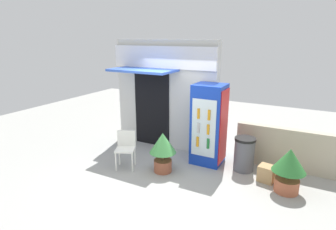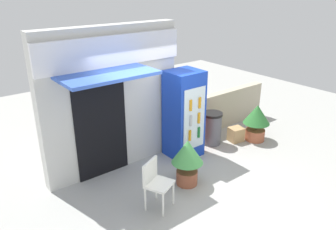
# 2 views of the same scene
# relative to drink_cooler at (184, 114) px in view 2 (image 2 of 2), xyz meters

# --- Properties ---
(ground) EXTENTS (16.00, 16.00, 0.00)m
(ground) POSITION_rel_drink_cooler_xyz_m (-0.79, -0.98, -0.99)
(ground) COLOR #A3A39E
(storefront_building) EXTENTS (3.00, 1.18, 2.98)m
(storefront_building) POSITION_rel_drink_cooler_xyz_m (-1.51, 0.49, 0.57)
(storefront_building) COLOR silver
(storefront_building) RESTS_ON ground
(drink_cooler) EXTENTS (0.75, 0.73, 1.98)m
(drink_cooler) POSITION_rel_drink_cooler_xyz_m (0.00, 0.00, 0.00)
(drink_cooler) COLOR #1438B2
(drink_cooler) RESTS_ON ground
(plastic_chair) EXTENTS (0.57, 0.55, 0.89)m
(plastic_chair) POSITION_rel_drink_cooler_xyz_m (-1.65, -1.16, -0.46)
(plastic_chair) COLOR white
(plastic_chair) RESTS_ON ground
(potted_plant_near_shop) EXTENTS (0.62, 0.62, 0.95)m
(potted_plant_near_shop) POSITION_rel_drink_cooler_xyz_m (-0.74, -0.97, -0.40)
(potted_plant_near_shop) COLOR #995138
(potted_plant_near_shop) RESTS_ON ground
(potted_plant_curbside) EXTENTS (0.66, 0.66, 0.93)m
(potted_plant_curbside) POSITION_rel_drink_cooler_xyz_m (1.90, -0.56, -0.43)
(potted_plant_curbside) COLOR #AD5B3D
(potted_plant_curbside) RESTS_ON ground
(trash_bin) EXTENTS (0.48, 0.48, 0.80)m
(trash_bin) POSITION_rel_drink_cooler_xyz_m (0.90, -0.01, -0.58)
(trash_bin) COLOR #595960
(trash_bin) RESTS_ON ground
(stone_boundary_wall) EXTENTS (2.75, 0.22, 1.00)m
(stone_boundary_wall) POSITION_rel_drink_cooler_xyz_m (1.97, 0.54, -0.49)
(stone_boundary_wall) COLOR #B7AD93
(stone_boundary_wall) RESTS_ON ground
(cardboard_box) EXTENTS (0.38, 0.35, 0.35)m
(cardboard_box) POSITION_rel_drink_cooler_xyz_m (1.47, -0.30, -0.81)
(cardboard_box) COLOR tan
(cardboard_box) RESTS_ON ground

